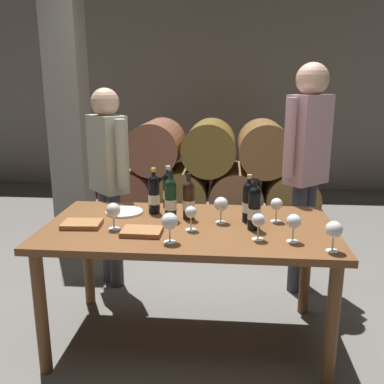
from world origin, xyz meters
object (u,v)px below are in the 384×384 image
wine_glass_0 (221,205)px  wine_glass_3 (258,221)px  wine_bottle_0 (254,207)px  taster_seated_left (108,171)px  wine_bottle_1 (154,194)px  wine_glass_7 (170,222)px  serving_plate (124,212)px  wine_glass_5 (277,205)px  wine_glass_6 (191,213)px  wine_bottle_2 (249,202)px  wine_glass_4 (113,211)px  wine_bottle_5 (168,189)px  wine_glass_2 (294,222)px  leather_ledger (82,224)px  tasting_notebook (142,232)px  wine_bottle_3 (189,200)px  wine_bottle_4 (171,199)px  wine_glass_1 (334,230)px  sommelier_presenting (307,158)px  dining_table (189,239)px

wine_glass_0 → wine_glass_3: (0.20, -0.27, -0.01)m
wine_bottle_0 → wine_glass_0: size_ratio=1.91×
taster_seated_left → wine_bottle_1: bearing=-49.0°
wine_glass_7 → serving_plate: (-0.37, 0.49, -0.11)m
wine_glass_5 → wine_glass_6: size_ratio=1.03×
wine_bottle_2 → wine_glass_4: (-0.77, -0.20, -0.02)m
wine_bottle_5 → wine_glass_6: bearing=-66.9°
wine_bottle_2 → wine_glass_2: wine_bottle_2 is taller
leather_ledger → serving_plate: size_ratio=0.92×
leather_ledger → wine_bottle_1: bearing=34.7°
wine_bottle_1 → serving_plate: wine_bottle_1 is taller
wine_glass_4 → taster_seated_left: taster_seated_left is taller
wine_bottle_0 → tasting_notebook: bearing=-167.9°
wine_bottle_1 → leather_ledger: size_ratio=1.35×
serving_plate → wine_bottle_3: bearing=-11.4°
wine_glass_2 → taster_seated_left: 1.57m
wine_glass_6 → taster_seated_left: 1.08m
wine_glass_0 → wine_glass_7: 0.44m
wine_bottle_4 → wine_bottle_1: bearing=135.0°
wine_bottle_1 → wine_glass_5: wine_bottle_1 is taller
wine_glass_5 → wine_bottle_2: bearing=-175.7°
wine_glass_4 → wine_glass_5: 0.96m
wine_glass_1 → wine_glass_7: bearing=176.5°
wine_glass_1 → tasting_notebook: size_ratio=0.72×
wine_glass_5 → sommelier_presenting: bearing=66.7°
dining_table → wine_glass_3: bearing=-28.6°
wine_bottle_3 → wine_glass_1: bearing=-30.8°
wine_bottle_0 → wine_bottle_5: (-0.55, 0.40, -0.01)m
dining_table → taster_seated_left: 1.02m
wine_glass_2 → taster_seated_left: taster_seated_left is taller
wine_bottle_2 → wine_bottle_3: (-0.36, 0.02, -0.00)m
wine_glass_1 → wine_glass_7: wine_glass_7 is taller
wine_bottle_0 → wine_glass_6: wine_bottle_0 is taller
wine_bottle_0 → wine_bottle_1: wine_bottle_0 is taller
wine_bottle_2 → leather_ledger: size_ratio=1.32×
wine_glass_3 → wine_bottle_5: bearing=134.6°
wine_glass_4 → wine_bottle_4: bearing=34.0°
wine_bottle_0 → wine_glass_7: wine_bottle_0 is taller
sommelier_presenting → taster_seated_left: size_ratio=1.11×
wine_glass_1 → wine_glass_3: 0.38m
wine_glass_0 → serving_plate: size_ratio=0.66×
wine_bottle_4 → wine_glass_3: (0.51, -0.30, -0.03)m
wine_glass_1 → serving_plate: wine_glass_1 is taller
wine_bottle_0 → taster_seated_left: taster_seated_left is taller
wine_glass_3 → wine_glass_5: (0.13, 0.32, 0.00)m
wine_bottle_2 → wine_glass_1: (0.40, -0.44, -0.01)m
wine_bottle_4 → wine_glass_1: (0.87, -0.43, -0.02)m
wine_bottle_1 → tasting_notebook: (-0.00, -0.39, -0.11)m
wine_glass_2 → taster_seated_left: bearing=143.0°
wine_glass_6 → wine_bottle_5: bearing=113.1°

